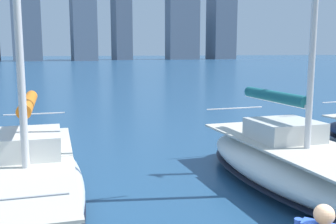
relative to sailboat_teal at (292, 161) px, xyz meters
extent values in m
cube|color=slate|center=(-79.11, -156.43, 14.08)|extent=(10.64, 10.43, 29.59)
cube|color=slate|center=(-59.90, -156.52, 15.13)|extent=(13.98, 7.15, 31.67)
cube|color=slate|center=(-32.33, -156.93, 17.29)|extent=(6.77, 11.19, 36.00)
cube|color=slate|center=(-14.92, -145.76, 14.01)|extent=(8.87, 11.00, 29.45)
ellipsoid|color=white|center=(0.00, 0.03, -0.12)|extent=(3.09, 7.63, 1.17)
ellipsoid|color=black|center=(0.00, 0.03, -0.45)|extent=(3.11, 7.67, 0.10)
cube|color=beige|center=(0.00, 0.03, 0.49)|extent=(2.55, 6.71, 0.06)
cube|color=silver|center=(-0.01, -0.42, 0.79)|extent=(1.77, 1.71, 0.55)
cylinder|color=silver|center=(-0.03, -0.99, 1.57)|extent=(0.22, 3.17, 0.12)
cylinder|color=#19606B|center=(-0.03, -0.99, 1.69)|extent=(0.41, 2.92, 0.32)
cylinder|color=silver|center=(-0.10, -3.36, 1.01)|extent=(2.14, 0.11, 0.04)
ellipsoid|color=silver|center=(6.80, -0.64, -0.12)|extent=(3.02, 8.43, 1.18)
ellipsoid|color=black|center=(6.80, -0.64, -0.44)|extent=(3.03, 8.47, 0.10)
cube|color=beige|center=(6.80, -0.64, 0.50)|extent=(2.51, 7.41, 0.06)
cube|color=silver|center=(6.76, -1.13, 0.81)|extent=(1.60, 1.92, 0.55)
cylinder|color=silver|center=(6.72, -1.75, 1.58)|extent=(0.36, 3.48, 0.12)
cylinder|color=orange|center=(6.72, -1.75, 1.70)|extent=(0.54, 3.21, 0.32)
cylinder|color=silver|center=(7.05, 3.16, 1.02)|extent=(1.60, 0.15, 0.04)
cylinder|color=silver|center=(6.54, -4.35, 1.02)|extent=(1.85, 0.16, 0.04)
sphere|color=tan|center=(3.98, 5.65, 1.36)|extent=(0.21, 0.21, 0.21)
camera|label=1|loc=(6.74, 8.64, 2.99)|focal=42.00mm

